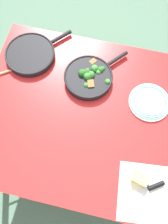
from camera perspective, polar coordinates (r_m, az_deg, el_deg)
name	(u,v)px	position (r m, az deg, el deg)	size (l,w,h in m)	color
ground_plane	(84,146)	(2.13, 0.00, -7.74)	(14.00, 14.00, 0.00)	#51755B
dining_table_red	(84,118)	(1.47, 0.00, -1.42)	(1.19, 1.01, 0.77)	red
skillet_broccoli	(89,77)	(1.46, 1.19, 8.07)	(0.34, 0.37, 0.07)	black
skillet_eggs	(31,54)	(1.58, -12.09, 12.80)	(0.36, 0.38, 0.04)	black
wooden_spoon	(8,71)	(1.57, -16.89, 8.95)	(0.34, 0.25, 0.02)	tan
parchment_sheet	(152,194)	(1.35, 15.23, -17.61)	(0.36, 0.32, 0.00)	silver
grater_knife	(149,189)	(1.34, 14.57, -16.62)	(0.21, 0.15, 0.02)	silver
cheese_block	(140,179)	(1.31, 12.72, -14.73)	(0.09, 0.07, 0.05)	#EACC66
dinner_plate_stack	(150,102)	(1.45, 14.77, 2.26)	(0.23, 0.23, 0.03)	white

